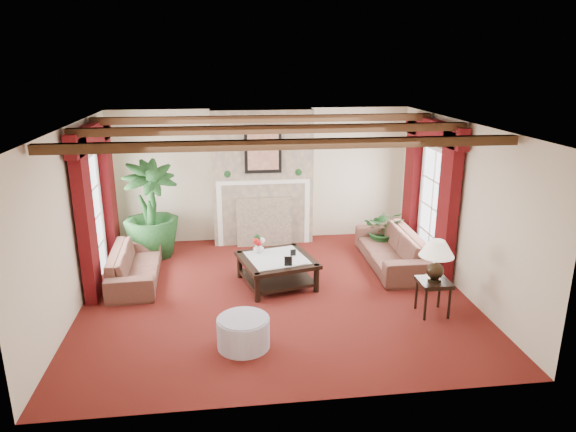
{
  "coord_description": "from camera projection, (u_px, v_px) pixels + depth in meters",
  "views": [
    {
      "loc": [
        -0.75,
        -7.51,
        3.61
      ],
      "look_at": [
        0.24,
        0.4,
        1.18
      ],
      "focal_mm": 32.0,
      "sensor_mm": 36.0,
      "label": 1
    }
  ],
  "objects": [
    {
      "name": "photo_frame_a",
      "position": [
        288.0,
        261.0,
        8.13
      ],
      "size": [
        0.13,
        0.03,
        0.17
      ],
      "primitive_type": null,
      "rotation": [
        0.0,
        0.0,
        -0.08
      ],
      "color": "black",
      "rests_on": "coffee_table"
    },
    {
      "name": "flower_vase",
      "position": [
        259.0,
        248.0,
        8.7
      ],
      "size": [
        0.21,
        0.22,
        0.18
      ],
      "primitive_type": "imported",
      "rotation": [
        0.0,
        0.0,
        0.09
      ],
      "color": "silver",
      "rests_on": "coffee_table"
    },
    {
      "name": "curtains_left",
      "position": [
        89.0,
        130.0,
        8.13
      ],
      "size": [
        0.2,
        2.4,
        2.55
      ],
      "primitive_type": null,
      "color": "#43090A",
      "rests_on": "ground"
    },
    {
      "name": "french_door_right",
      "position": [
        438.0,
        149.0,
        8.95
      ],
      "size": [
        0.1,
        1.1,
        2.16
      ],
      "primitive_type": null,
      "color": "white",
      "rests_on": "ground"
    },
    {
      "name": "table_lamp",
      "position": [
        436.0,
        260.0,
        7.39
      ],
      "size": [
        0.5,
        0.5,
        0.64
      ],
      "primitive_type": null,
      "color": "black",
      "rests_on": "side_table"
    },
    {
      "name": "sofa_right",
      "position": [
        392.0,
        243.0,
        9.31
      ],
      "size": [
        2.2,
        0.72,
        0.85
      ],
      "primitive_type": "imported",
      "rotation": [
        0.0,
        0.0,
        -1.59
      ],
      "color": "#3C1020",
      "rests_on": "ground"
    },
    {
      "name": "sofa_left",
      "position": [
        135.0,
        259.0,
        8.67
      ],
      "size": [
        2.0,
        0.76,
        0.76
      ],
      "primitive_type": "imported",
      "rotation": [
        0.0,
        0.0,
        1.62
      ],
      "color": "#3C1020",
      "rests_on": "ground"
    },
    {
      "name": "fireplace",
      "position": [
        262.0,
        109.0,
        9.9
      ],
      "size": [
        2.0,
        0.52,
        2.7
      ],
      "primitive_type": null,
      "color": "tan",
      "rests_on": "ground"
    },
    {
      "name": "potted_palm",
      "position": [
        152.0,
        230.0,
        9.73
      ],
      "size": [
        2.32,
        2.56,
        1.03
      ],
      "primitive_type": "imported",
      "rotation": [
        0.0,
        0.0,
        0.39
      ],
      "color": "black",
      "rests_on": "ground"
    },
    {
      "name": "photo_frame_b",
      "position": [
        293.0,
        253.0,
        8.56
      ],
      "size": [
        0.09,
        0.03,
        0.12
      ],
      "primitive_type": null,
      "rotation": [
        0.0,
        0.0,
        0.18
      ],
      "color": "black",
      "rests_on": "coffee_table"
    },
    {
      "name": "right_wall",
      "position": [
        461.0,
        207.0,
        8.23
      ],
      "size": [
        0.02,
        5.5,
        2.7
      ],
      "primitive_type": "cube",
      "color": "beige",
      "rests_on": "ground"
    },
    {
      "name": "book",
      "position": [
        293.0,
        255.0,
        8.21
      ],
      "size": [
        0.23,
        0.15,
        0.29
      ],
      "primitive_type": "imported",
      "rotation": [
        0.0,
        0.0,
        0.34
      ],
      "color": "black",
      "rests_on": "coffee_table"
    },
    {
      "name": "side_table",
      "position": [
        433.0,
        297.0,
        7.56
      ],
      "size": [
        0.51,
        0.51,
        0.53
      ],
      "primitive_type": null,
      "rotation": [
        0.0,
        0.0,
        0.14
      ],
      "color": "black",
      "rests_on": "ground"
    },
    {
      "name": "back_wall",
      "position": [
        262.0,
        175.0,
        10.48
      ],
      "size": [
        6.0,
        0.02,
        2.7
      ],
      "primitive_type": "cube",
      "color": "beige",
      "rests_on": "ground"
    },
    {
      "name": "ceiling_beams",
      "position": [
        275.0,
        129.0,
        7.5
      ],
      "size": [
        6.0,
        3.0,
        0.12
      ],
      "primitive_type": null,
      "color": "#362211",
      "rests_on": "ceiling"
    },
    {
      "name": "curtains_right",
      "position": [
        434.0,
        124.0,
        8.82
      ],
      "size": [
        0.2,
        2.4,
        2.55
      ],
      "primitive_type": null,
      "color": "#43090A",
      "rests_on": "ground"
    },
    {
      "name": "left_wall",
      "position": [
        72.0,
        221.0,
        7.52
      ],
      "size": [
        0.02,
        5.5,
        2.7
      ],
      "primitive_type": "cube",
      "color": "beige",
      "rests_on": "ground"
    },
    {
      "name": "ceiling",
      "position": [
        275.0,
        125.0,
        7.48
      ],
      "size": [
        6.0,
        6.0,
        0.0
      ],
      "primitive_type": "plane",
      "rotation": [
        3.14,
        0.0,
        0.0
      ],
      "color": "white",
      "rests_on": "floor"
    },
    {
      "name": "french_door_left",
      "position": [
        85.0,
        156.0,
        8.24
      ],
      "size": [
        0.1,
        1.1,
        2.16
      ],
      "primitive_type": null,
      "color": "white",
      "rests_on": "ground"
    },
    {
      "name": "ottoman",
      "position": [
        243.0,
        333.0,
        6.7
      ],
      "size": [
        0.69,
        0.69,
        0.4
      ],
      "primitive_type": "cylinder",
      "color": "#B1A8BE",
      "rests_on": "ground"
    },
    {
      "name": "floor",
      "position": [
        276.0,
        294.0,
        8.27
      ],
      "size": [
        6.0,
        6.0,
        0.0
      ],
      "primitive_type": "plane",
      "color": "#4C110D",
      "rests_on": "ground"
    },
    {
      "name": "small_plant",
      "position": [
        384.0,
        234.0,
        10.06
      ],
      "size": [
        1.26,
        1.3,
        0.67
      ],
      "primitive_type": "imported",
      "rotation": [
        0.0,
        0.0,
        -0.3
      ],
      "color": "black",
      "rests_on": "ground"
    },
    {
      "name": "coffee_table",
      "position": [
        277.0,
        271.0,
        8.56
      ],
      "size": [
        1.39,
        1.39,
        0.47
      ],
      "primitive_type": null,
      "rotation": [
        0.0,
        0.0,
        0.24
      ],
      "color": "black",
      "rests_on": "ground"
    }
  ]
}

